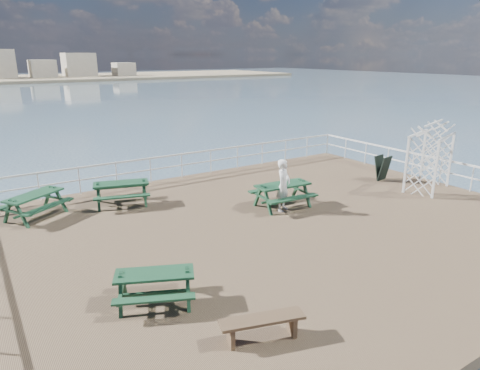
% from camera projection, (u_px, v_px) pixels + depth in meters
% --- Properties ---
extents(ground, '(18.00, 14.00, 0.30)m').
position_uv_depth(ground, '(274.00, 230.00, 13.79)').
color(ground, brown).
rests_on(ground, ground).
extents(sea_backdrop, '(300.00, 300.00, 9.20)m').
position_uv_depth(sea_backdrop, '(38.00, 75.00, 128.23)').
color(sea_backdrop, '#435A71').
rests_on(sea_backdrop, ground).
extents(railing, '(17.77, 13.76, 1.10)m').
position_uv_depth(railing, '(230.00, 181.00, 15.52)').
color(railing, silver).
rests_on(railing, ground).
extents(picnic_table_a, '(2.46, 2.34, 0.94)m').
position_uv_depth(picnic_table_a, '(34.00, 200.00, 14.33)').
color(picnic_table_a, '#12321E').
rests_on(picnic_table_a, ground).
extents(picnic_table_b, '(2.30, 2.05, 0.94)m').
position_uv_depth(picnic_table_b, '(121.00, 188.00, 15.60)').
color(picnic_table_b, '#12321E').
rests_on(picnic_table_b, ground).
extents(picnic_table_c, '(2.10, 1.74, 0.97)m').
position_uv_depth(picnic_table_c, '(283.00, 190.00, 15.36)').
color(picnic_table_c, '#12321E').
rests_on(picnic_table_c, ground).
extents(picnic_table_d, '(2.12, 1.96, 0.83)m').
position_uv_depth(picnic_table_d, '(155.00, 281.00, 9.37)').
color(picnic_table_d, '#12321E').
rests_on(picnic_table_d, ground).
extents(flat_bench_far, '(1.70, 0.85, 0.48)m').
position_uv_depth(flat_bench_far, '(262.00, 323.00, 8.18)').
color(flat_bench_far, brown).
rests_on(flat_bench_far, ground).
extents(trellis_arbor, '(2.46, 1.79, 2.75)m').
position_uv_depth(trellis_arbor, '(429.00, 160.00, 17.15)').
color(trellis_arbor, silver).
rests_on(trellis_arbor, ground).
extents(sandwich_board, '(0.73, 0.59, 1.09)m').
position_uv_depth(sandwich_board, '(382.00, 168.00, 18.68)').
color(sandwich_board, black).
rests_on(sandwich_board, ground).
extents(person, '(0.80, 0.72, 1.84)m').
position_uv_depth(person, '(283.00, 185.00, 14.89)').
color(person, white).
rests_on(person, ground).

